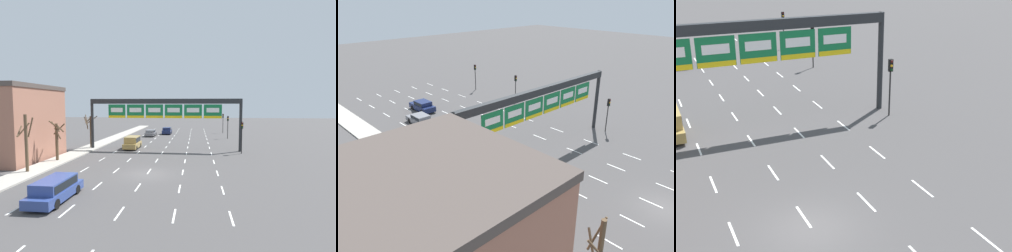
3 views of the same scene
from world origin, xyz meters
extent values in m
plane|color=#474444|center=(0.00, 0.00, 0.00)|extent=(220.00, 220.00, 0.00)
cube|color=white|center=(-3.30, 1.00, 0.01)|extent=(0.12, 2.00, 0.01)
cube|color=white|center=(-3.30, 6.00, 0.01)|extent=(0.12, 2.00, 0.01)
cube|color=white|center=(-3.30, 11.00, 0.01)|extent=(0.12, 2.00, 0.01)
cube|color=white|center=(-3.30, 16.00, 0.01)|extent=(0.12, 2.00, 0.01)
cube|color=white|center=(-3.30, 21.00, 0.01)|extent=(0.12, 2.00, 0.01)
cube|color=white|center=(0.00, 1.00, 0.01)|extent=(0.12, 2.00, 0.01)
cube|color=white|center=(0.00, 6.00, 0.01)|extent=(0.12, 2.00, 0.01)
cube|color=white|center=(0.00, 11.00, 0.01)|extent=(0.12, 2.00, 0.01)
cube|color=white|center=(0.00, 16.00, 0.01)|extent=(0.12, 2.00, 0.01)
cube|color=white|center=(0.00, 21.00, 0.01)|extent=(0.12, 2.00, 0.01)
cube|color=white|center=(0.00, 26.00, 0.01)|extent=(0.12, 2.00, 0.01)
cube|color=white|center=(0.00, 31.00, 0.01)|extent=(0.12, 2.00, 0.01)
cube|color=white|center=(0.00, 36.00, 0.01)|extent=(0.12, 2.00, 0.01)
cube|color=white|center=(0.00, 41.00, 0.01)|extent=(0.12, 2.00, 0.01)
cube|color=white|center=(0.00, 46.00, 0.01)|extent=(0.12, 2.00, 0.01)
cube|color=white|center=(3.30, 1.00, 0.01)|extent=(0.12, 2.00, 0.01)
cube|color=white|center=(3.30, 6.00, 0.01)|extent=(0.12, 2.00, 0.01)
cube|color=white|center=(3.30, 11.00, 0.01)|extent=(0.12, 2.00, 0.01)
cube|color=white|center=(3.30, 16.00, 0.01)|extent=(0.12, 2.00, 0.01)
cube|color=white|center=(3.30, 21.00, 0.01)|extent=(0.12, 2.00, 0.01)
cube|color=white|center=(3.30, 26.00, 0.01)|extent=(0.12, 2.00, 0.01)
cube|color=white|center=(3.30, 31.00, 0.01)|extent=(0.12, 2.00, 0.01)
cube|color=white|center=(3.30, 36.00, 0.01)|extent=(0.12, 2.00, 0.01)
cube|color=white|center=(3.30, 41.00, 0.01)|extent=(0.12, 2.00, 0.01)
cube|color=white|center=(3.30, 46.00, 0.01)|extent=(0.12, 2.00, 0.01)
cube|color=white|center=(6.60, -4.00, 0.01)|extent=(0.12, 2.00, 0.01)
cube|color=white|center=(6.60, 1.00, 0.01)|extent=(0.12, 2.00, 0.01)
cube|color=white|center=(6.60, 6.00, 0.01)|extent=(0.12, 2.00, 0.01)
cube|color=white|center=(6.60, 11.00, 0.01)|extent=(0.12, 2.00, 0.01)
cube|color=white|center=(6.60, 16.00, 0.01)|extent=(0.12, 2.00, 0.01)
cube|color=white|center=(6.60, 21.00, 0.01)|extent=(0.12, 2.00, 0.01)
cube|color=white|center=(6.60, 26.00, 0.01)|extent=(0.12, 2.00, 0.01)
cube|color=white|center=(6.60, 31.00, 0.01)|extent=(0.12, 2.00, 0.01)
cube|color=white|center=(6.60, 36.00, 0.01)|extent=(0.12, 2.00, 0.01)
cube|color=white|center=(6.60, 41.00, 0.01)|extent=(0.12, 2.00, 0.01)
cube|color=white|center=(6.60, 46.00, 0.01)|extent=(0.12, 2.00, 0.01)
cylinder|color=#232628|center=(10.70, 13.29, 3.68)|extent=(0.42, 0.42, 7.36)
cube|color=#232628|center=(0.00, 13.29, 7.01)|extent=(21.40, 0.60, 0.70)
cube|color=#116B38|center=(-1.37, 12.95, 5.60)|extent=(2.48, 0.08, 1.93)
cube|color=white|center=(-1.37, 12.90, 5.77)|extent=(1.74, 0.02, 0.62)
cube|color=yellow|center=(-1.37, 12.90, 4.80)|extent=(2.43, 0.02, 0.35)
cube|color=#116B38|center=(1.37, 12.95, 5.60)|extent=(2.48, 0.08, 1.93)
cube|color=white|center=(1.37, 12.90, 5.77)|extent=(1.74, 0.02, 0.62)
cube|color=yellow|center=(1.37, 12.90, 4.80)|extent=(2.43, 0.02, 0.35)
cube|color=#116B38|center=(4.10, 12.95, 5.60)|extent=(2.48, 0.08, 1.93)
cube|color=white|center=(4.10, 12.90, 5.77)|extent=(1.74, 0.02, 0.62)
cube|color=yellow|center=(4.10, 12.90, 4.80)|extent=(2.43, 0.02, 0.35)
cube|color=#116B38|center=(6.84, 12.95, 5.60)|extent=(2.48, 0.08, 1.93)
cube|color=white|center=(6.84, 12.90, 5.77)|extent=(1.74, 0.02, 0.62)
cube|color=yellow|center=(6.84, 12.90, 4.80)|extent=(2.43, 0.02, 0.35)
cube|color=#19234C|center=(-1.89, 34.16, 0.56)|extent=(1.87, 4.48, 0.72)
cube|color=#19234C|center=(-1.89, 33.89, 1.20)|extent=(1.72, 2.33, 0.57)
cube|color=black|center=(-1.89, 33.89, 1.20)|extent=(1.75, 2.14, 0.41)
cylinder|color=black|center=(-1.05, 35.50, 0.33)|extent=(0.22, 0.66, 0.66)
cylinder|color=black|center=(-1.05, 32.81, 0.33)|extent=(0.22, 0.66, 0.66)
cylinder|color=black|center=(-3.98, 15.32, 0.33)|extent=(0.22, 0.66, 0.66)
cylinder|color=black|center=(-3.98, 12.70, 0.33)|extent=(0.22, 0.66, 0.66)
cylinder|color=black|center=(10.63, 27.40, 1.72)|extent=(0.12, 0.12, 3.44)
cube|color=black|center=(10.63, 27.40, 3.89)|extent=(0.30, 0.24, 0.90)
sphere|color=#3D0E0C|center=(10.63, 27.27, 4.19)|extent=(0.20, 0.20, 0.20)
sphere|color=gold|center=(10.63, 27.27, 3.89)|extent=(0.20, 0.20, 0.20)
sphere|color=#0E3515|center=(10.63, 27.27, 3.59)|extent=(0.20, 0.20, 0.20)
cylinder|color=black|center=(10.59, 11.52, 1.68)|extent=(0.12, 0.12, 3.37)
cube|color=black|center=(10.59, 11.52, 3.82)|extent=(0.30, 0.24, 0.90)
sphere|color=#3D0E0C|center=(10.59, 11.39, 4.12)|extent=(0.20, 0.20, 0.20)
sphere|color=gold|center=(10.59, 11.39, 3.82)|extent=(0.20, 0.20, 0.20)
sphere|color=#0E3515|center=(10.59, 11.39, 3.52)|extent=(0.20, 0.20, 0.20)
cylinder|color=black|center=(10.72, 37.44, 1.77)|extent=(0.12, 0.12, 3.54)
cube|color=black|center=(10.72, 37.44, 3.99)|extent=(0.30, 0.24, 0.90)
sphere|color=#3D0E0C|center=(10.72, 37.31, 4.29)|extent=(0.20, 0.20, 0.20)
sphere|color=gold|center=(10.72, 37.31, 3.99)|extent=(0.20, 0.20, 0.20)
sphere|color=#0E3515|center=(10.72, 37.31, 3.69)|extent=(0.20, 0.20, 0.20)
camera|label=1|loc=(4.53, -23.83, 6.49)|focal=28.00mm
camera|label=2|loc=(-24.29, -7.06, 16.23)|focal=35.00mm
camera|label=3|loc=(-6.11, -16.97, 11.98)|focal=50.00mm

